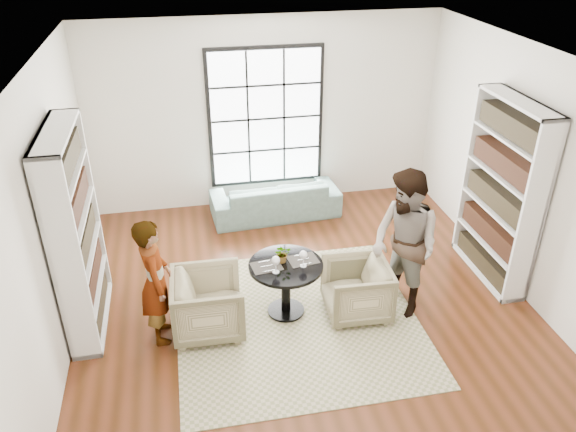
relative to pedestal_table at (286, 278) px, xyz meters
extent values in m
plane|color=#582814|center=(0.27, 0.02, -0.51)|extent=(6.00, 6.00, 0.00)
plane|color=silver|center=(0.27, 3.02, 0.99)|extent=(5.50, 0.00, 5.50)
plane|color=silver|center=(-2.48, 0.02, 0.99)|extent=(0.00, 6.00, 6.00)
plane|color=silver|center=(3.02, 0.02, 0.99)|extent=(0.00, 6.00, 6.00)
plane|color=silver|center=(0.27, -2.98, 0.99)|extent=(5.50, 0.00, 5.50)
plane|color=white|center=(0.27, 0.02, 2.49)|extent=(6.00, 6.00, 0.00)
cube|color=black|center=(0.27, 3.00, 0.94)|extent=(1.82, 0.06, 2.22)
cube|color=white|center=(0.27, 2.96, 0.94)|extent=(1.70, 0.02, 2.10)
cube|color=tan|center=(0.10, -0.18, -0.50)|extent=(2.85, 2.85, 0.01)
cylinder|color=black|center=(0.00, 0.00, -0.49)|extent=(0.45, 0.45, 0.04)
cylinder|color=black|center=(0.00, 0.00, -0.17)|extent=(0.11, 0.11, 0.62)
cylinder|color=black|center=(0.00, 0.00, 0.17)|extent=(0.88, 0.88, 0.04)
imported|color=slate|center=(0.31, 2.47, -0.22)|extent=(2.05, 0.91, 0.59)
imported|color=#BAB284|center=(-0.93, -0.13, -0.14)|extent=(0.83, 0.81, 0.74)
imported|color=tan|center=(0.83, -0.17, -0.16)|extent=(0.79, 0.77, 0.69)
imported|color=gray|center=(-1.48, -0.13, 0.25)|extent=(0.40, 0.58, 1.52)
imported|color=gray|center=(1.38, -0.17, 0.40)|extent=(0.94, 1.06, 1.82)
cube|color=#272422|center=(-0.23, 0.00, 0.19)|extent=(0.37, 0.31, 0.01)
cube|color=#272422|center=(0.22, 0.05, 0.19)|extent=(0.37, 0.31, 0.01)
cylinder|color=silver|center=(-0.14, -0.14, 0.20)|extent=(0.08, 0.08, 0.01)
cylinder|color=silver|center=(-0.14, -0.14, 0.26)|extent=(0.01, 0.01, 0.12)
sphere|color=maroon|center=(-0.14, -0.14, 0.35)|extent=(0.09, 0.09, 0.09)
ellipsoid|color=white|center=(-0.14, -0.14, 0.35)|extent=(0.10, 0.10, 0.11)
cylinder|color=silver|center=(0.19, -0.08, 0.20)|extent=(0.08, 0.08, 0.01)
cylinder|color=silver|center=(0.19, -0.08, 0.26)|extent=(0.01, 0.01, 0.12)
sphere|color=maroon|center=(0.19, -0.08, 0.35)|extent=(0.09, 0.09, 0.09)
ellipsoid|color=white|center=(0.19, -0.08, 0.35)|extent=(0.09, 0.09, 0.10)
imported|color=gray|center=(-0.03, 0.07, 0.30)|extent=(0.20, 0.17, 0.22)
camera|label=1|loc=(-1.04, -5.34, 3.85)|focal=35.00mm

